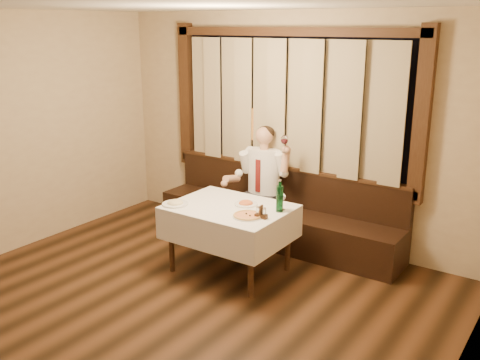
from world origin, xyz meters
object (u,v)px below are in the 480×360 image
Objects in this scene: pizza at (248,216)px; green_bottle at (280,198)px; dining_table at (230,215)px; pasta_cream at (175,201)px; banquette at (277,218)px; seated_man at (261,176)px; cruet_caddy at (261,214)px; pasta_red at (246,202)px.

green_bottle is (0.19, 0.32, 0.13)m from pizza.
dining_table is 0.61m from green_bottle.
banquette is at bearing 68.77° from pasta_cream.
seated_man reaches higher than pizza.
dining_table is 0.52m from cruet_caddy.
pizza is 1.09× the size of pasta_cream.
cruet_caddy is at bearing 9.94° from pasta_cream.
cruet_caddy is (0.36, -0.26, 0.01)m from pasta_red.
dining_table is 3.69× the size of green_bottle.
banquette is 12.63× the size of pasta_red.
cruet_caddy is at bearing 19.92° from pizza.
pasta_cream is at bearing -111.23° from banquette.
dining_table is at bearing 159.32° from cruet_caddy.
pizza is 0.39m from green_bottle.
pasta_red is at bearing 34.23° from pasta_cream.
cruet_caddy is 1.25m from seated_man.
dining_table is 0.88× the size of seated_man.
banquette is 1.18m from green_bottle.
banquette is at bearing 25.44° from seated_man.
pasta_red is at bearing -177.74° from green_bottle.
pizza is (0.34, -1.19, 0.46)m from banquette.
green_bottle reaches higher than pizza.
cruet_caddy is (0.48, -1.14, 0.49)m from banquette.
seated_man reaches higher than green_bottle.
pasta_cream is 1.00m from cruet_caddy.
banquette is 0.57m from seated_man.
pasta_red is at bearing 126.34° from pizza.
green_bottle is at bearing 23.20° from pasta_cream.
pasta_cream is (-0.86, -0.13, 0.03)m from pizza.
pasta_cream is (-0.63, -0.43, 0.00)m from pasta_red.
pizza is 2.29× the size of cruet_caddy.
cruet_caddy is (0.99, 0.17, 0.01)m from pasta_cream.
banquette is 23.90× the size of cruet_caddy.
green_bottle reaches higher than cruet_caddy.
pasta_red is 1.89× the size of cruet_caddy.
seated_man reaches higher than pasta_red.
green_bottle is at bearing 2.26° from pasta_red.
pasta_cream is at bearing -145.77° from pasta_red.
pasta_cream reaches higher than pizza.
green_bottle reaches higher than pasta_red.
seated_man is at bearing 132.67° from green_bottle.
dining_table is at bearing 29.86° from pasta_cream.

